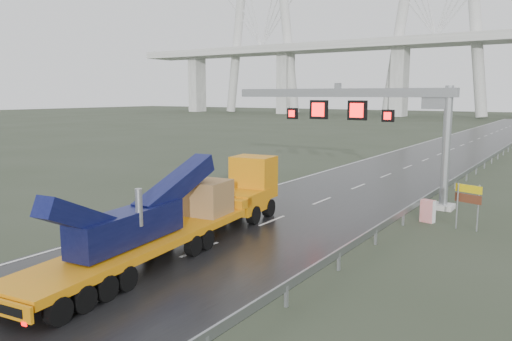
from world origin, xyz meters
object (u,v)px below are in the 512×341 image
Objects in this scene: heavy_haul_truck at (194,209)px; striped_barrier at (428,211)px; exit_sign_pair at (468,198)px; sign_gantry at (368,112)px.

striped_barrier is at bearing 42.99° from heavy_haul_truck.
exit_sign_pair is at bearing 34.92° from heavy_haul_truck.
exit_sign_pair is (10.01, 9.02, 0.09)m from heavy_haul_truck.
exit_sign_pair reaches higher than striped_barrier.
sign_gantry is 0.87× the size of heavy_haul_truck.
sign_gantry is 14.11m from heavy_haul_truck.
sign_gantry is 12.43× the size of striped_barrier.
exit_sign_pair is at bearing -2.07° from striped_barrier.
sign_gantry is 7.86m from striped_barrier.
striped_barrier is at bearing -176.66° from exit_sign_pair.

